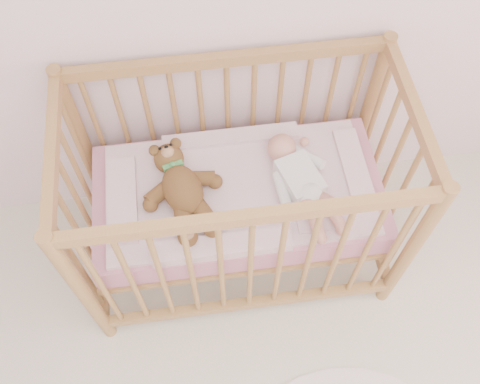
{
  "coord_description": "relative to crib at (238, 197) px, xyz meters",
  "views": [
    {
      "loc": [
        -0.12,
        0.45,
        2.47
      ],
      "look_at": [
        0.03,
        1.55,
        0.62
      ],
      "focal_mm": 40.0,
      "sensor_mm": 36.0,
      "label": 1
    }
  ],
  "objects": [
    {
      "name": "crib",
      "position": [
        0.0,
        0.0,
        0.0
      ],
      "size": [
        1.36,
        0.76,
        1.0
      ],
      "primitive_type": null,
      "color": "#B57F4C",
      "rests_on": "floor"
    },
    {
      "name": "mattress",
      "position": [
        0.0,
        0.0,
        -0.01
      ],
      "size": [
        1.22,
        0.62,
        0.13
      ],
      "primitive_type": "cube",
      "color": "pink",
      "rests_on": "crib"
    },
    {
      "name": "blanket",
      "position": [
        0.0,
        0.0,
        0.06
      ],
      "size": [
        1.1,
        0.58,
        0.06
      ],
      "primitive_type": null,
      "color": "pink",
      "rests_on": "mattress"
    },
    {
      "name": "baby",
      "position": [
        0.25,
        -0.02,
        0.14
      ],
      "size": [
        0.41,
        0.6,
        0.13
      ],
      "primitive_type": null,
      "rotation": [
        0.0,
        0.0,
        0.3
      ],
      "color": "white",
      "rests_on": "blanket"
    },
    {
      "name": "teddy_bear",
      "position": [
        -0.23,
        -0.02,
        0.15
      ],
      "size": [
        0.47,
        0.58,
        0.14
      ],
      "primitive_type": null,
      "rotation": [
        0.0,
        0.0,
        0.27
      ],
      "color": "brown",
      "rests_on": "blanket"
    }
  ]
}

